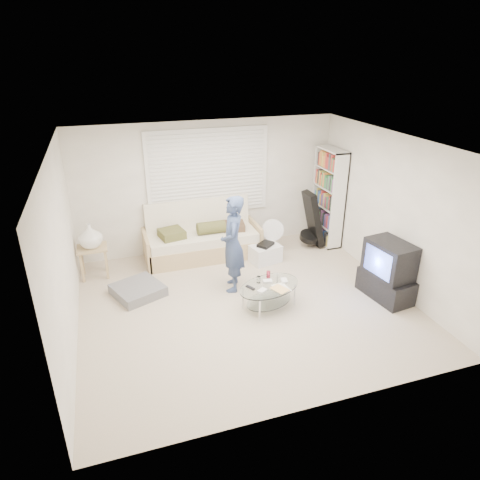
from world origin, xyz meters
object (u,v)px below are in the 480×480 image
object	(u,v)px
futon_sofa	(202,239)
bookshelf	(328,197)
coffee_table	(269,290)
tv_unit	(388,271)

from	to	relation	value
futon_sofa	bookshelf	bearing A→B (deg)	-2.96
coffee_table	futon_sofa	bearing A→B (deg)	105.20
tv_unit	coffee_table	xyz separation A→B (m)	(-1.88, 0.30, -0.16)
futon_sofa	tv_unit	distance (m)	3.40
bookshelf	tv_unit	world-z (taller)	bookshelf
bookshelf	futon_sofa	bearing A→B (deg)	177.04
futon_sofa	tv_unit	bearing A→B (deg)	-44.06
tv_unit	coffee_table	world-z (taller)	tv_unit
tv_unit	coffee_table	distance (m)	1.91
bookshelf	tv_unit	xyz separation A→B (m)	(-0.13, -2.23, -0.50)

